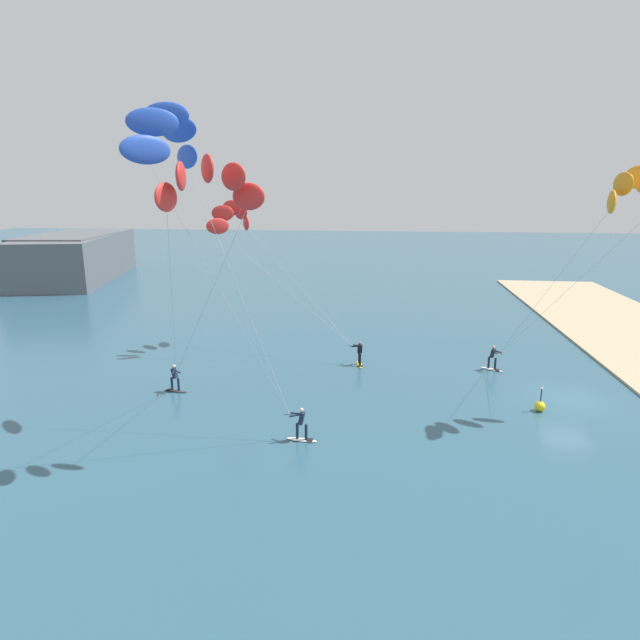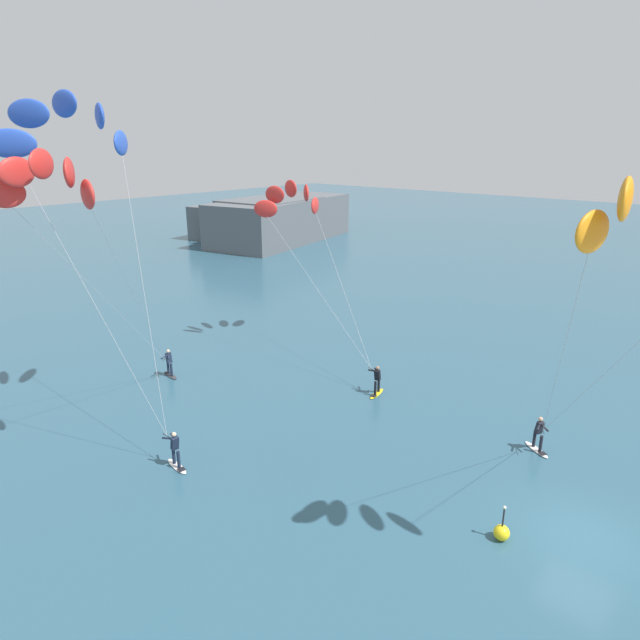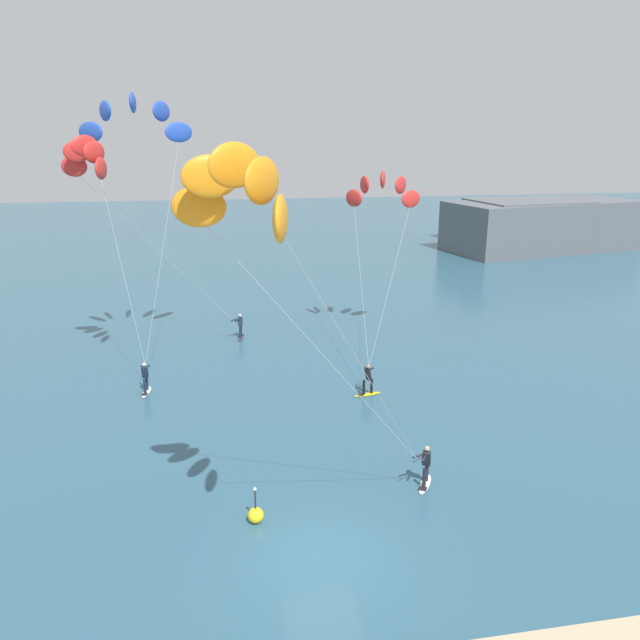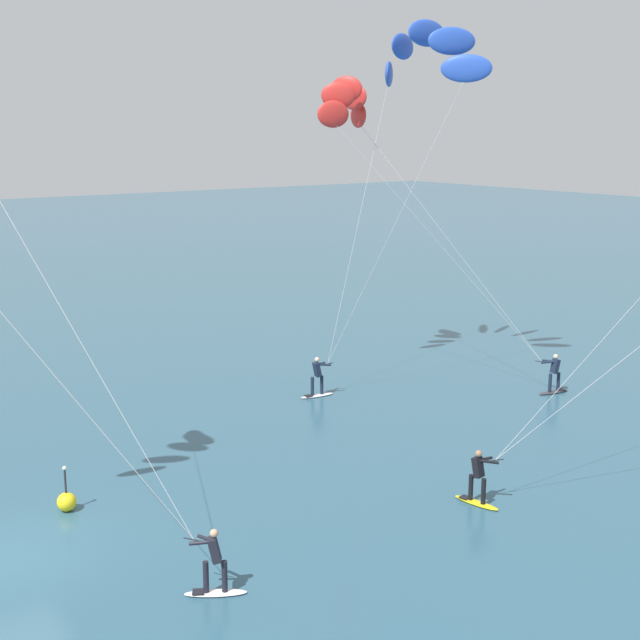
% 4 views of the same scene
% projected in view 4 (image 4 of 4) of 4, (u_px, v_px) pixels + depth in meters
% --- Properties ---
extents(ground_plane, '(240.00, 240.00, 0.00)m').
position_uv_depth(ground_plane, '(10.00, 558.00, 22.59)').
color(ground_plane, '#2D566B').
extents(kitesurfer_mid_water, '(6.38, 7.46, 15.28)m').
position_uv_depth(kitesurfer_mid_water, '(422.00, 64.00, 36.54)').
color(kitesurfer_mid_water, white).
rests_on(kitesurfer_mid_water, ground).
extents(kitesurfer_downwind, '(9.69, 8.00, 13.04)m').
position_uv_depth(kitesurfer_downwind, '(356.00, 116.00, 37.37)').
color(kitesurfer_downwind, '#333338').
rests_on(kitesurfer_downwind, ground).
extents(marker_buoy, '(0.56, 0.56, 1.38)m').
position_uv_depth(marker_buoy, '(67.00, 501.00, 25.34)').
color(marker_buoy, yellow).
rests_on(marker_buoy, ground).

